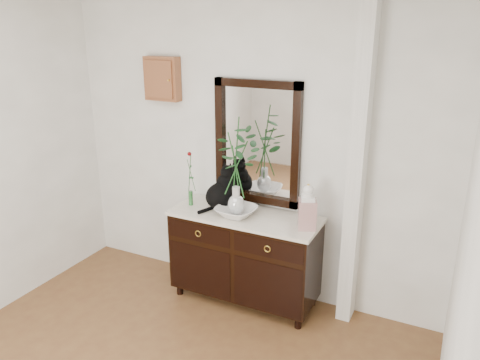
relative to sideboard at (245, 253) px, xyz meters
The scene contains 10 objects.
wall_back 0.92m from the sideboard, 111.80° to the left, with size 3.60×0.04×2.70m, color white.
pilaster 1.27m from the sideboard, 10.70° to the left, with size 0.12×0.20×2.70m, color white.
sideboard is the anchor object (origin of this frame).
wall_mirror 0.99m from the sideboard, 90.00° to the left, with size 0.80×0.06×1.10m.
key_cabinet 1.77m from the sideboard, 167.54° to the left, with size 0.35×0.10×0.40m, color brown.
cat 0.63m from the sideboard, 167.41° to the left, with size 0.28×0.34×0.39m, color black, non-canonical shape.
lotus_bowl 0.43m from the sideboard, 133.63° to the right, with size 0.34×0.34×0.08m, color white.
vase_branches 0.83m from the sideboard, 133.63° to the right, with size 0.41×0.41×0.87m, color silver, non-canonical shape.
bud_vase_rose 0.84m from the sideboard, behind, with size 0.06×0.06×0.52m, color #2C6E31, non-canonical shape.
ginger_jar 0.81m from the sideboard, ahead, with size 0.14×0.14×0.38m, color silver, non-canonical shape.
Camera 1 is at (1.72, -1.67, 2.44)m, focal length 35.00 mm.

